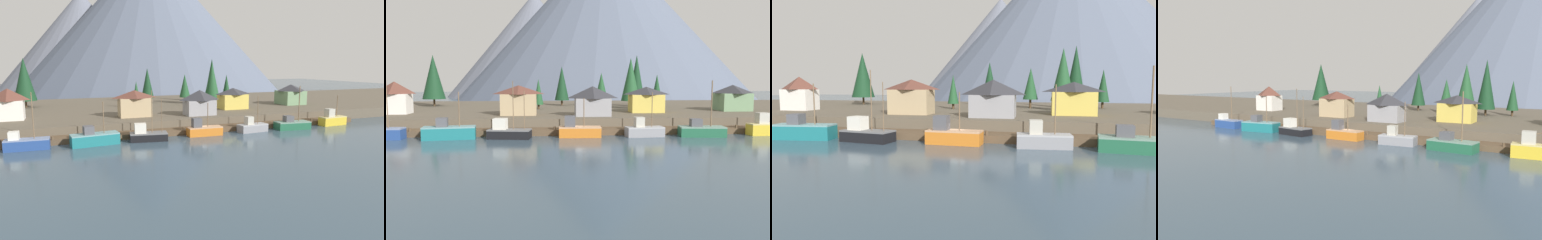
% 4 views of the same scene
% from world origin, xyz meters
% --- Properties ---
extents(ground_plane, '(400.00, 400.00, 1.00)m').
position_xyz_m(ground_plane, '(0.00, 20.00, -0.50)').
color(ground_plane, '#384C5B').
extents(dock, '(80.00, 4.00, 1.60)m').
position_xyz_m(dock, '(0.00, 1.99, 0.50)').
color(dock, brown).
rests_on(dock, ground_plane).
extents(shoreline_bank, '(400.00, 56.00, 2.50)m').
position_xyz_m(shoreline_bank, '(0.00, 32.00, 1.25)').
color(shoreline_bank, brown).
rests_on(shoreline_bank, ground_plane).
extents(mountain_west_peak, '(92.27, 92.27, 55.34)m').
position_xyz_m(mountain_west_peak, '(-12.42, 149.36, 27.67)').
color(mountain_west_peak, slate).
rests_on(mountain_west_peak, ground_plane).
extents(fishing_boat_blue, '(7.05, 2.69, 9.50)m').
position_xyz_m(fishing_boat_blue, '(-32.03, -1.46, 1.09)').
color(fishing_boat_blue, navy).
rests_on(fishing_boat_blue, ground_plane).
extents(fishing_boat_teal, '(8.48, 3.87, 7.60)m').
position_xyz_m(fishing_boat_teal, '(-21.08, -2.10, 1.19)').
color(fishing_boat_teal, '#196B70').
rests_on(fishing_boat_teal, ground_plane).
extents(fishing_boat_black, '(7.20, 3.93, 9.33)m').
position_xyz_m(fishing_boat_black, '(-11.63, -2.09, 1.08)').
color(fishing_boat_black, black).
rests_on(fishing_boat_black, ground_plane).
extents(fishing_boat_orange, '(7.05, 2.75, 6.52)m').
position_xyz_m(fishing_boat_orange, '(-0.04, -1.49, 1.15)').
color(fishing_boat_orange, '#CC6B1E').
rests_on(fishing_boat_orange, ground_plane).
extents(fishing_boat_grey, '(6.50, 3.05, 7.45)m').
position_xyz_m(fishing_boat_grey, '(11.02, -1.66, 1.04)').
color(fishing_boat_grey, gray).
rests_on(fishing_boat_grey, ground_plane).
extents(fishing_boat_green, '(7.79, 4.00, 9.42)m').
position_xyz_m(fishing_boat_green, '(20.75, -2.16, 1.02)').
color(fishing_boat_green, '#1E5B3D').
rests_on(fishing_boat_green, ground_plane).
extents(fishing_boat_yellow, '(6.77, 2.69, 6.91)m').
position_xyz_m(fishing_boat_yellow, '(32.57, -1.47, 1.32)').
color(fishing_boat_yellow, gold).
rests_on(fishing_boat_yellow, ground_plane).
extents(house_white, '(6.16, 4.45, 6.62)m').
position_xyz_m(house_white, '(-36.48, 16.66, 5.89)').
color(house_white, silver).
rests_on(house_white, shoreline_bank).
extents(house_tan, '(7.27, 4.65, 5.88)m').
position_xyz_m(house_tan, '(-10.91, 12.19, 5.50)').
color(house_tan, tan).
rests_on(house_tan, shoreline_bank).
extents(house_yellow, '(7.30, 4.93, 5.45)m').
position_xyz_m(house_yellow, '(15.90, 16.38, 5.28)').
color(house_yellow, gold).
rests_on(house_yellow, shoreline_bank).
extents(house_grey, '(7.10, 4.49, 5.75)m').
position_xyz_m(house_grey, '(3.52, 9.19, 5.44)').
color(house_grey, gray).
rests_on(house_grey, shoreline_bank).
extents(conifer_near_left, '(4.52, 4.52, 12.15)m').
position_xyz_m(conifer_near_left, '(14.71, 26.99, 9.49)').
color(conifer_near_left, '#4C3823').
rests_on(conifer_near_left, shoreline_bank).
extents(conifer_near_right, '(3.84, 3.84, 10.43)m').
position_xyz_m(conifer_near_right, '(-1.47, 38.49, 8.41)').
color(conifer_near_right, '#4C3823').
rests_on(conifer_near_right, shoreline_bank).
extents(conifer_mid_left, '(4.29, 4.29, 13.25)m').
position_xyz_m(conifer_mid_left, '(17.66, 33.66, 9.86)').
color(conifer_mid_left, '#4C3823').
rests_on(conifer_mid_left, shoreline_bank).
extents(conifer_mid_right, '(2.70, 2.70, 8.31)m').
position_xyz_m(conifer_mid_right, '(23.43, 34.98, 7.31)').
color(conifer_mid_right, '#4C3823').
rests_on(conifer_mid_right, shoreline_bank).
extents(conifer_back_left, '(2.32, 2.32, 7.11)m').
position_xyz_m(conifer_back_left, '(-7.38, 26.74, 6.57)').
color(conifer_back_left, '#4C3823').
rests_on(conifer_back_left, shoreline_bank).
extents(conifer_back_right, '(3.21, 3.21, 8.66)m').
position_xyz_m(conifer_back_right, '(8.35, 32.45, 7.75)').
color(conifer_back_right, '#4C3823').
rests_on(conifer_back_right, shoreline_bank).
extents(conifer_centre, '(5.85, 5.85, 13.30)m').
position_xyz_m(conifer_centre, '(-35.01, 38.85, 10.08)').
color(conifer_centre, '#4C3823').
rests_on(conifer_centre, shoreline_bank).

